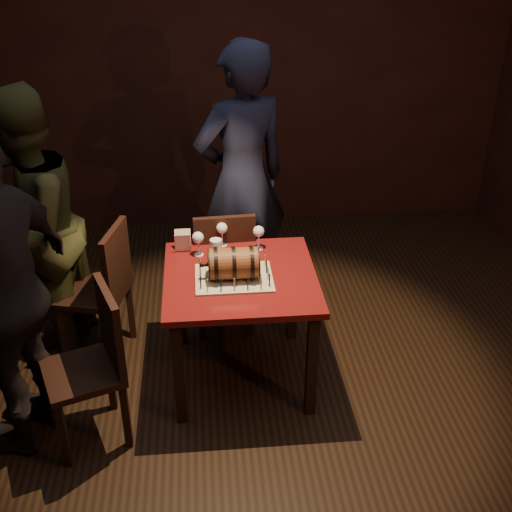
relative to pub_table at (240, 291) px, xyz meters
name	(u,v)px	position (x,y,z in m)	size (l,w,h in m)	color
room_shell	(242,185)	(0.00, -0.19, 0.76)	(5.04, 5.04, 2.80)	black
pub_table	(240,291)	(0.00, 0.00, 0.00)	(0.90, 0.90, 0.75)	#4E0D0F
cake_board	(234,278)	(-0.04, -0.04, 0.12)	(0.45, 0.35, 0.01)	#AFA78D
barrel_cake	(234,263)	(-0.04, -0.04, 0.21)	(0.34, 0.20, 0.20)	brown
birthday_candles	(234,271)	(-0.04, -0.04, 0.16)	(0.40, 0.30, 0.09)	#DAC182
wine_glass_left	(198,239)	(-0.24, 0.26, 0.23)	(0.07, 0.07, 0.16)	silver
wine_glass_mid	(222,229)	(-0.09, 0.38, 0.23)	(0.07, 0.07, 0.16)	silver
wine_glass_right	(259,232)	(0.14, 0.31, 0.23)	(0.07, 0.07, 0.16)	silver
pint_of_ale	(216,251)	(-0.13, 0.18, 0.18)	(0.07, 0.07, 0.15)	silver
menu_card	(183,242)	(-0.34, 0.33, 0.17)	(0.10, 0.05, 0.13)	white
chair_back	(224,265)	(-0.08, 0.53, -0.12)	(0.42, 0.42, 0.93)	black
chair_left_rear	(104,285)	(-0.86, 0.34, -0.12)	(0.48, 0.48, 0.93)	black
chair_left_front	(96,358)	(-0.82, -0.43, -0.12)	(0.51, 0.51, 0.93)	black
person_back	(242,181)	(0.08, 0.92, 0.33)	(0.71, 0.46, 1.94)	black
person_left_rear	(29,231)	(-1.28, 0.41, 0.26)	(0.87, 0.68, 1.79)	#37391C
person_left_front	(4,294)	(-1.23, -0.38, 0.29)	(1.09, 0.46, 1.87)	black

